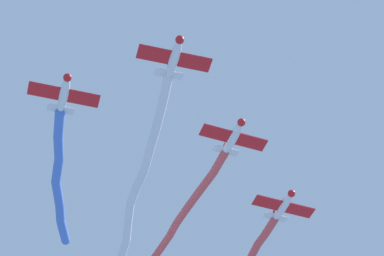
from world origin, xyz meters
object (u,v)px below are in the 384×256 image
airplane_left_wing (233,137)px  airplane_slot (283,206)px  airplane_right_wing (64,94)px  airplane_lead (174,58)px

airplane_left_wing → airplane_slot: airplane_left_wing is taller
airplane_right_wing → airplane_slot: (-24.16, -10.03, -0.60)m
airplane_left_wing → airplane_slot: 11.24m
airplane_lead → airplane_slot: bearing=135.7°
airplane_lead → airplane_left_wing: 11.24m
airplane_lead → airplane_right_wing: size_ratio=1.00×
airplane_lead → airplane_left_wing: bearing=135.7°
airplane_left_wing → airplane_right_wing: size_ratio=1.01×
airplane_lead → airplane_slot: 22.47m
airplane_lead → airplane_slot: size_ratio=0.99×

